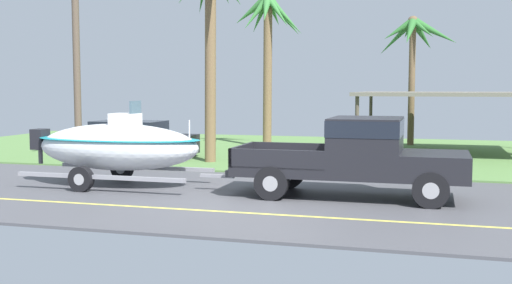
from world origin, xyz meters
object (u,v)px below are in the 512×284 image
pickup_truck_towing (364,154)px  boat_on_trailer (117,146)px  palm_tree_near_left (269,29)px  palm_tree_far_left (414,42)px  carport_awning (452,95)px  palm_tree_mid (211,0)px  utility_pole (76,56)px  parked_sedan_near (133,140)px

pickup_truck_towing → boat_on_trailer: boat_on_trailer is taller
palm_tree_near_left → palm_tree_far_left: 6.60m
carport_awning → pickup_truck_towing: bearing=-101.8°
boat_on_trailer → palm_tree_far_left: bearing=62.8°
palm_tree_mid → palm_tree_far_left: 10.70m
palm_tree_near_left → utility_pole: bearing=-124.3°
pickup_truck_towing → palm_tree_mid: bearing=137.1°
pickup_truck_towing → parked_sedan_near: 11.08m
pickup_truck_towing → carport_awning: 10.71m
boat_on_trailer → utility_pole: size_ratio=0.82×
palm_tree_near_left → utility_pole: size_ratio=0.95×
palm_tree_mid → utility_pole: (-4.31, -1.48, -1.88)m
parked_sedan_near → carport_awning: (11.38, 4.25, 1.67)m
palm_tree_near_left → palm_tree_mid: bearing=-95.5°
carport_awning → utility_pole: (-12.33, -6.46, 1.35)m
utility_pole → palm_tree_near_left: bearing=55.7°
boat_on_trailer → palm_tree_far_left: 16.03m
pickup_truck_towing → boat_on_trailer: size_ratio=0.98×
carport_awning → palm_tree_far_left: palm_tree_far_left is taller
boat_on_trailer → utility_pole: 5.98m
palm_tree_near_left → carport_awning: bearing=-4.9°
palm_tree_mid → palm_tree_far_left: bearing=52.6°
boat_on_trailer → parked_sedan_near: boat_on_trailer is taller
boat_on_trailer → palm_tree_mid: (0.67, 5.43, 4.51)m
boat_on_trailer → parked_sedan_near: bearing=113.6°
pickup_truck_towing → palm_tree_far_left: palm_tree_far_left is taller
palm_tree_near_left → pickup_truck_towing: bearing=-64.4°
palm_tree_far_left → utility_pole: 14.70m
pickup_truck_towing → palm_tree_near_left: palm_tree_near_left is taller
carport_awning → palm_tree_mid: palm_tree_mid is taller
palm_tree_near_left → boat_on_trailer: bearing=-96.3°
utility_pole → pickup_truck_towing: bearing=-21.3°
parked_sedan_near → pickup_truck_towing: bearing=-33.8°
parked_sedan_near → palm_tree_near_left: palm_tree_near_left is taller
pickup_truck_towing → palm_tree_mid: 9.16m
carport_awning → palm_tree_near_left: palm_tree_near_left is taller
carport_awning → boat_on_trailer: bearing=-129.9°
palm_tree_near_left → utility_pole: utility_pole is taller
carport_awning → parked_sedan_near: bearing=-159.5°
palm_tree_near_left → palm_tree_mid: 5.67m
boat_on_trailer → parked_sedan_near: 6.73m
parked_sedan_near → carport_awning: size_ratio=0.63×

